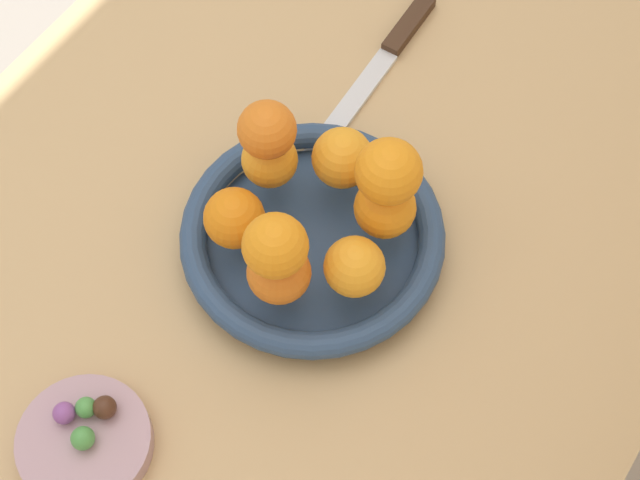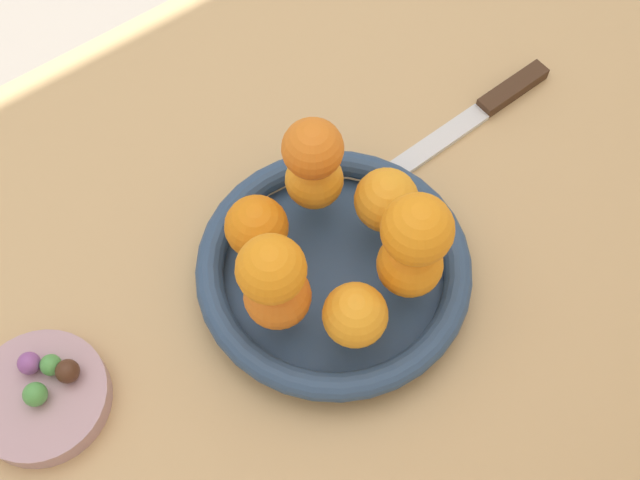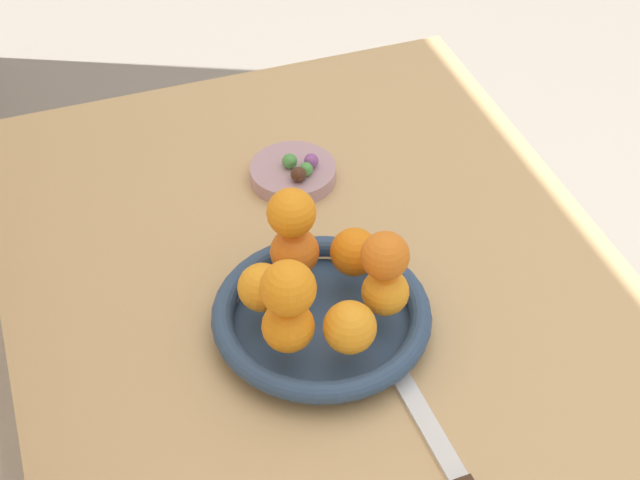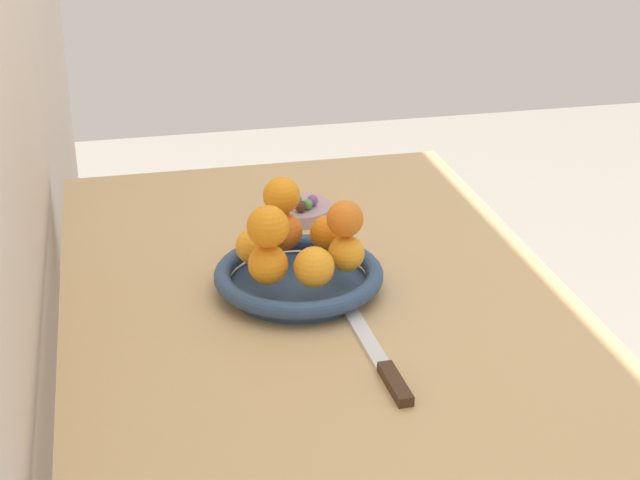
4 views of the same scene
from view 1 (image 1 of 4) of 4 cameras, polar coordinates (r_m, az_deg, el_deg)
ground_plane at (r=1.66m, az=-1.10°, el=-12.30°), size 6.00×6.00×0.00m
dining_table at (r=1.05m, az=-1.69°, el=-2.35°), size 1.10×0.76×0.74m
fruit_bowl at (r=0.95m, az=-0.44°, el=0.16°), size 0.26×0.26×0.04m
candy_dish at (r=0.90m, az=-13.51°, el=-11.37°), size 0.12×0.12×0.02m
orange_0 at (r=0.94m, az=1.31°, el=4.80°), size 0.06×0.06×0.06m
orange_1 at (r=0.94m, az=-2.95°, el=4.68°), size 0.05×0.05×0.05m
orange_2 at (r=0.91m, az=-5.01°, el=1.28°), size 0.06×0.06×0.06m
orange_3 at (r=0.88m, az=-2.40°, el=-1.90°), size 0.06×0.06×0.06m
orange_4 at (r=0.88m, az=2.02°, el=-1.56°), size 0.06×0.06×0.06m
orange_5 at (r=0.91m, az=3.80°, el=1.90°), size 0.06×0.06×0.06m
orange_6 at (r=0.86m, az=4.02°, el=3.99°), size 0.06×0.06×0.06m
orange_7 at (r=0.82m, az=-2.62°, el=-0.34°), size 0.06×0.06×0.06m
orange_8 at (r=0.89m, az=-3.11°, el=6.43°), size 0.05×0.05×0.05m
candy_ball_0 at (r=0.89m, az=-13.47°, el=-9.46°), size 0.02×0.02×0.02m
candy_ball_1 at (r=0.88m, az=-13.64°, el=-11.15°), size 0.02×0.02×0.02m
candy_ball_2 at (r=0.89m, az=-14.67°, el=-9.72°), size 0.02×0.02×0.02m
candy_ball_3 at (r=0.89m, az=-12.42°, el=-9.49°), size 0.02×0.02×0.02m
knife at (r=1.09m, az=3.59°, el=10.26°), size 0.26×0.03×0.01m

